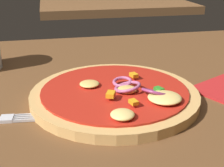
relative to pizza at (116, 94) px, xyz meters
The scene contains 3 objects.
dining_table 0.05m from the pizza, 37.36° to the left, with size 1.27×0.82×0.04m.
pizza is the anchor object (origin of this frame).
background_table 1.21m from the pizza, 78.00° to the left, with size 0.76×0.54×0.04m.
Camera 1 is at (-0.13, -0.47, 0.25)m, focal length 49.97 mm.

